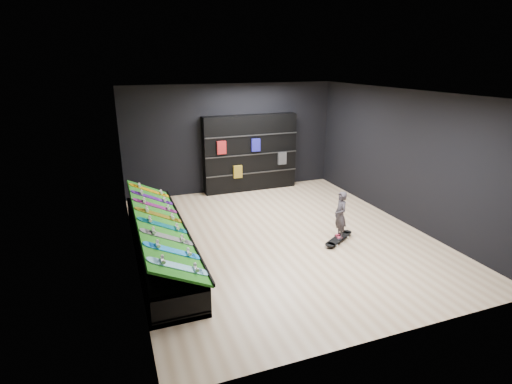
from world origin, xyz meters
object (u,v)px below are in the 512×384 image
object	(u,v)px
floor_skateboard	(339,240)
child	(340,224)
display_rack	(160,244)
back_shelving	(250,153)

from	to	relation	value
floor_skateboard	child	world-z (taller)	child
display_rack	floor_skateboard	size ratio (longest dim) A/B	4.59
back_shelving	child	bearing A→B (deg)	-82.24
display_rack	child	distance (m)	3.63
display_rack	back_shelving	distance (m)	4.57
display_rack	child	bearing A→B (deg)	-10.35
back_shelving	floor_skateboard	bearing A→B (deg)	-82.24
back_shelving	display_rack	bearing A→B (deg)	-132.40
display_rack	child	size ratio (longest dim) A/B	7.47
display_rack	floor_skateboard	world-z (taller)	display_rack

